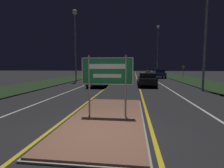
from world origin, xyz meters
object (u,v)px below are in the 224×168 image
at_px(streetlight_right_far, 158,42).
at_px(car_receding_0, 147,79).
at_px(car_receding_3, 150,71).
at_px(warning_sign, 183,71).
at_px(highway_sign, 107,74).
at_px(car_receding_1, 159,73).
at_px(streetlight_left_near, 75,31).
at_px(streetlight_right_near, 207,9).
at_px(car_approaching_0, 100,79).
at_px(car_approaching_1, 115,73).
at_px(car_receding_2, 156,72).

height_order(streetlight_right_far, car_receding_0, streetlight_right_far).
relative_size(streetlight_right_far, car_receding_3, 2.46).
distance_m(car_receding_0, warning_sign, 11.81).
height_order(highway_sign, streetlight_right_far, streetlight_right_far).
bearing_deg(car_receding_1, car_receding_0, -103.03).
bearing_deg(streetlight_left_near, streetlight_right_far, 53.84).
height_order(streetlight_right_far, warning_sign, streetlight_right_far).
bearing_deg(streetlight_right_near, car_approaching_0, 163.91).
xyz_separation_m(streetlight_right_near, car_approaching_1, (-9.22, 18.62, -5.81)).
height_order(car_approaching_0, car_approaching_1, car_approaching_1).
relative_size(streetlight_right_far, car_receding_1, 2.30).
height_order(streetlight_left_near, warning_sign, streetlight_left_near).
bearing_deg(car_receding_1, streetlight_right_near, -86.15).
bearing_deg(car_receding_0, highway_sign, -101.52).
height_order(streetlight_right_near, car_approaching_0, streetlight_right_near).
height_order(car_receding_1, warning_sign, warning_sign).
bearing_deg(car_receding_1, streetlight_right_far, 85.21).
height_order(streetlight_right_near, streetlight_right_far, streetlight_right_far).
xyz_separation_m(highway_sign, car_receding_2, (6.00, 34.18, -0.93)).
relative_size(streetlight_right_far, warning_sign, 5.00).
relative_size(highway_sign, car_approaching_0, 0.49).
distance_m(car_receding_1, car_receding_3, 20.53).
relative_size(streetlight_right_far, car_approaching_1, 2.54).
xyz_separation_m(streetlight_right_far, car_receding_0, (-3.87, -21.83, -6.69)).
bearing_deg(highway_sign, car_approaching_1, 95.36).
xyz_separation_m(car_receding_0, car_receding_1, (3.20, 13.84, 0.08)).
bearing_deg(streetlight_right_near, car_receding_2, 91.51).
height_order(car_receding_2, car_receding_3, car_receding_2).
bearing_deg(car_receding_3, car_approaching_0, -103.40).
height_order(car_receding_0, car_receding_3, car_receding_3).
relative_size(car_approaching_0, car_approaching_1, 1.12).
xyz_separation_m(highway_sign, car_approaching_1, (-2.55, 27.11, -0.99)).
xyz_separation_m(streetlight_right_near, car_approaching_0, (-9.16, 2.64, -5.83)).
bearing_deg(highway_sign, streetlight_left_near, 112.61).
relative_size(streetlight_right_far, car_receding_0, 2.55).
relative_size(streetlight_left_near, car_receding_0, 2.17).
bearing_deg(car_approaching_0, streetlight_left_near, 131.24).
bearing_deg(car_approaching_1, warning_sign, -26.81).
bearing_deg(streetlight_right_near, car_receding_3, 91.37).
bearing_deg(warning_sign, streetlight_right_near, -98.40).
bearing_deg(streetlight_left_near, warning_sign, 20.49).
height_order(streetlight_right_near, warning_sign, streetlight_right_near).
bearing_deg(car_receding_1, car_receding_3, 89.33).
height_order(streetlight_right_near, car_approaching_1, streetlight_right_near).
height_order(streetlight_left_near, car_approaching_0, streetlight_left_near).
bearing_deg(streetlight_right_near, warning_sign, 81.60).
bearing_deg(warning_sign, highway_sign, -111.81).
bearing_deg(car_receding_0, car_approaching_1, 107.36).
bearing_deg(streetlight_left_near, car_receding_0, -25.84).
distance_m(car_receding_2, car_receding_3, 11.67).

